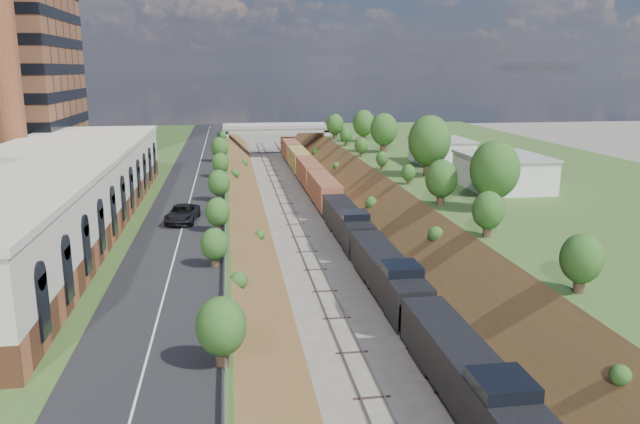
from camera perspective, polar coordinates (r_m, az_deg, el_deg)
platform_left at (r=86.66m, az=-22.98°, el=0.36°), size 44.00×180.00×5.00m
platform_right at (r=94.60m, az=19.43°, el=1.65°), size 44.00×180.00×5.00m
embankment_left at (r=84.35m, az=-8.23°, el=-0.79°), size 10.00×180.00×10.00m
embankment_right at (r=87.15m, az=6.39°, el=-0.29°), size 10.00×180.00×10.00m
rail_left_track at (r=84.74m, az=-2.54°, el=-0.54°), size 1.58×180.00×0.18m
rail_right_track at (r=85.41m, az=0.93°, el=-0.42°), size 1.58×180.00×0.18m
road at (r=83.43m, az=-11.43°, el=2.48°), size 8.00×180.00×0.10m
guardrail at (r=83.02m, az=-8.63°, el=2.89°), size 0.10×171.00×0.70m
commercial_building at (r=63.39m, az=-23.90°, el=1.50°), size 14.30×62.30×7.00m
smokestack at (r=82.05m, az=-27.21°, el=15.17°), size 3.20×3.20×40.00m
overpass at (r=145.15m, az=-4.08°, el=7.05°), size 24.50×8.30×7.40m
white_building_near at (r=82.59m, az=16.37°, el=3.47°), size 9.00×12.00×4.00m
white_building_far at (r=102.62m, az=11.01°, el=5.42°), size 8.00×10.00×3.60m
tree_right_large at (r=68.77m, az=15.68°, el=3.70°), size 5.25×5.25×7.61m
tree_left_crest at (r=43.91m, az=-9.22°, el=-4.25°), size 2.45×2.45×3.55m
freight_train at (r=88.50m, az=0.54°, el=1.68°), size 3.01×121.42×4.55m
suv at (r=62.97m, az=-12.48°, el=-0.15°), size 3.47×6.29×1.67m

